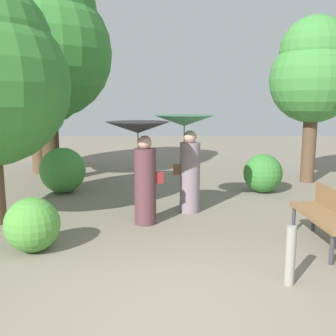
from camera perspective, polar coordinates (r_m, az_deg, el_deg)
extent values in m
plane|color=gray|center=(4.35, 0.08, -20.11)|extent=(40.00, 40.00, 0.00)
cylinder|color=#563338|center=(6.86, -3.46, -2.75)|extent=(0.39, 0.39, 1.35)
sphere|color=tan|center=(6.73, -3.53, 3.76)|extent=(0.24, 0.24, 0.24)
cylinder|color=#333338|center=(6.76, -4.49, 2.01)|extent=(0.02, 0.02, 0.74)
cone|color=black|center=(6.71, -4.55, 5.95)|extent=(1.11, 1.11, 0.19)
cube|color=maroon|center=(6.84, -1.36, -1.40)|extent=(0.14, 0.10, 0.20)
cylinder|color=gray|center=(7.59, 3.13, -1.42)|extent=(0.39, 0.39, 1.37)
sphere|color=tan|center=(7.47, 3.19, 4.58)|extent=(0.25, 0.25, 0.25)
cylinder|color=#333338|center=(7.48, 2.28, 3.15)|extent=(0.02, 0.02, 0.79)
cone|color=#33724C|center=(7.44, 2.31, 6.96)|extent=(1.16, 1.16, 0.20)
cube|color=brown|center=(7.53, 1.21, -0.23)|extent=(0.14, 0.10, 0.20)
cylinder|color=#38383D|center=(6.88, 17.88, -7.09)|extent=(0.06, 0.06, 0.44)
cylinder|color=#38383D|center=(7.01, 20.48, -6.93)|extent=(0.06, 0.06, 0.44)
cylinder|color=#38383D|center=(5.73, 22.83, -10.87)|extent=(0.06, 0.06, 0.44)
cube|color=olive|center=(6.29, 21.67, -6.63)|extent=(0.53, 1.52, 0.08)
cylinder|color=brown|center=(12.19, -18.90, 8.96)|extent=(0.42, 0.42, 4.17)
sphere|color=#235B23|center=(12.23, -19.19, 13.84)|extent=(3.47, 3.47, 3.47)
sphere|color=#235B23|center=(12.32, -19.42, 17.70)|extent=(2.77, 2.77, 2.77)
cylinder|color=brown|center=(10.94, 20.13, 7.33)|extent=(0.36, 0.36, 3.59)
sphere|color=#428C3D|center=(10.95, 20.41, 12.03)|extent=(2.21, 2.21, 2.21)
sphere|color=#428C3D|center=(11.01, 20.64, 15.76)|extent=(1.77, 1.77, 1.77)
cylinder|color=#42301E|center=(10.72, -17.31, 9.87)|extent=(0.45, 0.45, 4.50)
sphere|color=#387F33|center=(10.78, -17.63, 15.85)|extent=(3.38, 3.38, 3.38)
sphere|color=#387F33|center=(10.92, -17.89, 20.54)|extent=(2.71, 2.71, 2.71)
sphere|color=#387F33|center=(9.51, 13.64, -0.76)|extent=(0.92, 0.92, 0.92)
sphere|color=#4C9338|center=(6.01, -19.40, -7.87)|extent=(0.80, 0.80, 0.80)
sphere|color=#428C3D|center=(9.54, -15.29, -0.33)|extent=(1.08, 1.08, 1.08)
cylinder|color=gray|center=(4.93, 17.42, -12.17)|extent=(0.12, 0.12, 0.72)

